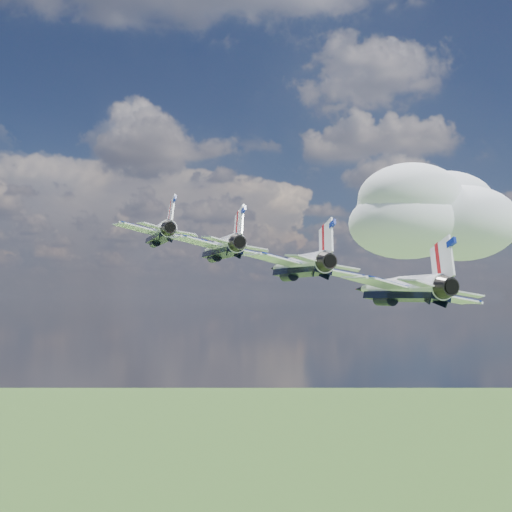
# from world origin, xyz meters

# --- Properties ---
(cloud_far) EXTENTS (69.29, 54.44, 27.22)m
(cloud_far) POSITION_xyz_m (33.17, 180.42, 173.20)
(cloud_far) COLOR white
(jet_0) EXTENTS (16.93, 19.64, 6.96)m
(jet_0) POSITION_xyz_m (-33.31, 11.99, 150.05)
(jet_0) COLOR white
(jet_1) EXTENTS (16.93, 19.64, 6.96)m
(jet_1) POSITION_xyz_m (-24.65, 4.03, 147.62)
(jet_1) COLOR silver
(jet_2) EXTENTS (16.93, 19.64, 6.96)m
(jet_2) POSITION_xyz_m (-15.99, -3.92, 145.19)
(jet_2) COLOR white
(jet_3) EXTENTS (16.93, 19.64, 6.96)m
(jet_3) POSITION_xyz_m (-7.33, -11.88, 142.76)
(jet_3) COLOR white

